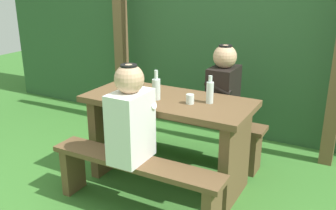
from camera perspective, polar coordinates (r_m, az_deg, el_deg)
The scene contains 11 objects.
ground_plane at distance 3.43m, azimuth 0.00°, elevation -11.26°, with size 12.00×12.00×0.00m, color #3B772E.
hedge_backdrop at distance 4.52m, azimuth 10.22°, elevation 11.33°, with size 6.40×0.73×2.30m, color #2F5631.
pergola_post_left at distance 4.52m, azimuth -7.10°, elevation 9.79°, with size 0.12×0.12×2.03m, color brown.
picnic_table at distance 3.20m, azimuth 0.00°, elevation -3.20°, with size 1.40×0.64×0.77m.
bench_near at distance 2.89m, azimuth -4.95°, elevation -10.39°, with size 1.40×0.24×0.44m.
bench_far at distance 3.71m, azimuth 3.80°, elevation -3.51°, with size 1.40×0.24×0.44m.
person_white_shirt at distance 2.71m, azimuth -5.63°, elevation -1.84°, with size 0.25×0.35×0.72m.
person_black_coat at distance 3.45m, azimuth 8.33°, elevation 2.61°, with size 0.25×0.35×0.72m.
drinking_glass at distance 2.97m, azimuth 3.34°, elevation 0.91°, with size 0.06×0.06×0.08m, color silver.
bottle_left at distance 2.99m, azimuth 6.34°, elevation 2.02°, with size 0.06×0.06×0.22m.
bottle_right at distance 3.06m, azimuth -1.78°, elevation 2.55°, with size 0.07×0.07×0.24m.
Camera 1 is at (1.41, -2.61, 1.73)m, focal length 40.47 mm.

